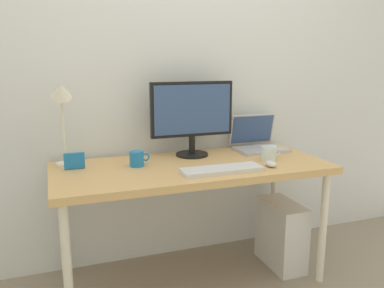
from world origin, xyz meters
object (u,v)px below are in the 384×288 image
Objects in this scene: desk_lamp at (62,104)px; photo_frame at (74,161)px; coffee_mug at (137,159)px; glass_cup at (269,153)px; monitor at (192,114)px; desk at (192,175)px; keyboard at (222,170)px; laptop at (257,141)px; computer_tower at (281,234)px; mouse at (271,164)px.

desk_lamp reaches higher than photo_frame.
glass_cup is at bearing -10.14° from coffee_mug.
desk_lamp is (-0.75, 0.00, 0.09)m from monitor.
desk_lamp reaches higher than desk.
keyboard is at bearing -86.38° from monitor.
glass_cup is 1.13× the size of photo_frame.
glass_cup is at bearing -105.29° from laptop.
laptop is at bearing 10.07° from coffee_mug.
coffee_mug reaches higher than desk.
monitor is 0.47m from keyboard.
desk is 3.53× the size of keyboard.
monitor is 0.51m from laptop.
laptop is at bearing 74.71° from glass_cup.
glass_cup reaches higher than computer_tower.
desk_lamp is 4.42× the size of photo_frame.
coffee_mug is 0.93× the size of glass_cup.
computer_tower is (0.52, -0.23, -0.77)m from monitor.
laptop is 3.56× the size of mouse.
photo_frame reaches higher than keyboard.
desk is at bearing -157.69° from laptop.
laptop reaches higher than glass_cup.
keyboard is at bearing -27.24° from desk_lamp.
computer_tower is at bearing -10.30° from desk_lamp.
laptop is at bearing 0.77° from desk_lamp.
laptop is 0.73× the size of keyboard.
monitor is at bearing -177.87° from laptop.
desk_lamp is (-1.21, -0.02, 0.29)m from laptop.
desk_lamp is 0.50m from coffee_mug.
monitor reaches higher than desk.
desk_lamp reaches higher than coffee_mug.
monitor is 0.74m from photo_frame.
monitor is 4.73× the size of photo_frame.
desk_lamp is 1.16× the size of computer_tower.
keyboard is (-0.44, -0.42, -0.05)m from laptop.
computer_tower is (0.90, -0.10, -0.55)m from coffee_mug.
computer_tower is at bearing 18.58° from keyboard.
monitor is (0.07, 0.20, 0.32)m from desk.
monitor is at bearing 129.56° from mouse.
monitor reaches higher than mouse.
monitor reaches higher than glass_cup.
desk is at bearing 172.01° from glass_cup.
laptop is 1.25m from desk_lamp.
desk_lamp reaches higher than glass_cup.
desk is at bearing -10.87° from photo_frame.
mouse is (0.33, -0.39, -0.24)m from monitor.
photo_frame reaches higher than glass_cup.
mouse is (0.30, 0.00, 0.01)m from keyboard.
computer_tower is (0.14, 0.04, -0.55)m from glass_cup.
monitor is 4.52× the size of coffee_mug.
laptop is 2.91× the size of photo_frame.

